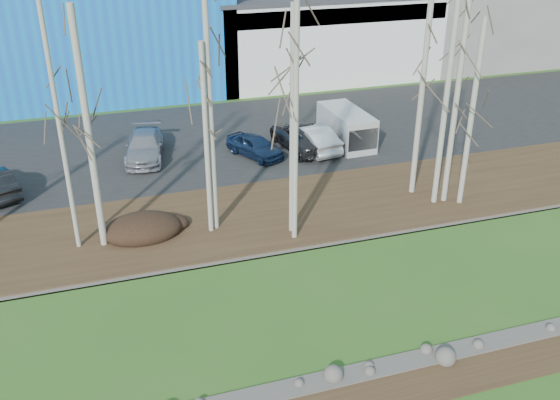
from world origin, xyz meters
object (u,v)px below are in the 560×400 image
object	(u,v)px
car_4	(311,138)
car_5	(303,136)
car_2	(145,146)
car_3	(255,146)
van_white	(348,128)

from	to	relation	value
car_4	car_5	bearing A→B (deg)	-62.60
car_2	car_4	size ratio (longest dim) A/B	1.07
car_3	car_4	xyz separation A→B (m)	(3.43, -0.03, 0.12)
car_5	car_2	bearing A→B (deg)	-14.30
car_2	car_5	xyz separation A→B (m)	(9.12, -1.22, 0.03)
van_white	car_5	bearing A→B (deg)	173.06
car_5	car_3	bearing A→B (deg)	1.70
car_5	van_white	bearing A→B (deg)	167.93
car_5	van_white	distance (m)	2.79
car_4	van_white	xyz separation A→B (m)	(2.41, 0.22, 0.25)
car_3	car_4	world-z (taller)	car_4
car_3	van_white	xyz separation A→B (m)	(5.84, 0.19, 0.37)
car_2	van_white	xyz separation A→B (m)	(11.88, -1.49, 0.30)
car_4	car_5	distance (m)	0.60
car_2	car_5	distance (m)	9.20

